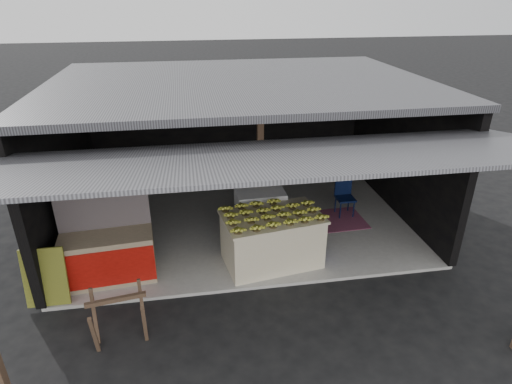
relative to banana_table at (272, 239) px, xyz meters
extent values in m
plane|color=black|center=(-0.31, -0.69, -0.54)|extent=(80.00, 80.00, 0.00)
cube|color=gray|center=(-0.31, 1.81, -0.51)|extent=(7.00, 5.00, 0.06)
cube|color=black|center=(-0.31, 4.31, 0.97)|extent=(7.00, 0.15, 2.90)
cube|color=black|center=(-3.81, 1.81, 0.97)|extent=(0.15, 5.00, 2.90)
cube|color=black|center=(3.19, 1.81, 0.97)|extent=(0.15, 5.00, 2.90)
cube|color=#232326|center=(-0.31, 1.81, 2.42)|extent=(7.20, 5.20, 0.12)
cube|color=#232326|center=(-0.31, -1.64, 2.19)|extent=(7.40, 2.47, 0.48)
cube|color=#513828|center=(-0.01, 1.21, 0.95)|extent=(0.12, 0.12, 2.85)
cube|color=beige|center=(0.00, 0.00, -0.02)|extent=(1.80, 1.24, 0.91)
cube|color=beige|center=(0.00, 0.00, 0.45)|extent=(1.86, 1.31, 0.04)
cube|color=white|center=(-0.07, 0.86, 0.04)|extent=(0.95, 0.65, 1.03)
cube|color=navy|center=(-0.07, 0.54, 0.09)|extent=(0.73, 0.04, 0.31)
cube|color=#B21414|center=(-0.07, 0.54, -0.27)|extent=(0.47, 0.03, 0.10)
cube|color=#998466|center=(-2.82, -0.04, -0.05)|extent=(1.56, 0.78, 0.85)
cube|color=#AC110B|center=(-2.82, -0.38, -0.05)|extent=(1.50, 0.15, 0.66)
cube|color=white|center=(-2.82, -0.39, -0.05)|extent=(0.51, 0.05, 0.17)
cube|color=#171D45|center=(-2.82, 0.24, 0.72)|extent=(1.50, 0.18, 0.71)
cube|color=black|center=(-3.69, -0.54, 0.01)|extent=(0.65, 0.21, 0.96)
cube|color=#513828|center=(-2.77, -1.79, -0.13)|extent=(0.10, 0.31, 0.80)
cube|color=#513828|center=(-2.12, -1.69, -0.13)|extent=(0.10, 0.31, 0.80)
cube|color=#513828|center=(-2.83, -1.40, -0.13)|extent=(0.10, 0.31, 0.80)
cube|color=#513828|center=(-2.18, -1.30, -0.13)|extent=(0.10, 0.31, 0.80)
cube|color=#513828|center=(-2.48, -1.55, 0.23)|extent=(0.81, 0.18, 0.06)
cylinder|color=navy|center=(0.84, 0.08, -0.23)|extent=(0.34, 0.34, 0.50)
cylinder|color=#091334|center=(1.78, 1.35, -0.28)|extent=(0.03, 0.03, 0.40)
cylinder|color=#091334|center=(2.08, 1.35, -0.28)|extent=(0.03, 0.03, 0.40)
cylinder|color=#091334|center=(1.77, 1.65, -0.28)|extent=(0.03, 0.03, 0.40)
cylinder|color=#091334|center=(2.08, 1.66, -0.28)|extent=(0.03, 0.03, 0.40)
cube|color=#091334|center=(1.93, 1.50, -0.07)|extent=(0.39, 0.39, 0.04)
cube|color=#091334|center=(1.93, 1.68, 0.13)|extent=(0.39, 0.05, 0.41)
cube|color=#751A49|center=(1.53, 1.30, -0.47)|extent=(1.54, 1.05, 0.01)
cube|color=black|center=(-1.11, 4.21, 1.37)|extent=(0.32, 0.03, 0.42)
cube|color=#4C4C59|center=(-1.11, 4.19, 1.37)|extent=(0.26, 0.02, 0.34)
cube|color=black|center=(-0.51, 4.21, 1.39)|extent=(0.32, 0.03, 0.42)
cube|color=#4C4C59|center=(-0.51, 4.19, 1.39)|extent=(0.26, 0.02, 0.34)
cube|color=black|center=(0.19, 4.21, 1.41)|extent=(0.32, 0.03, 0.42)
cube|color=#4C4C59|center=(0.19, 4.19, 1.41)|extent=(0.26, 0.02, 0.34)
camera|label=1|loc=(-1.35, -6.41, 4.03)|focal=30.00mm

